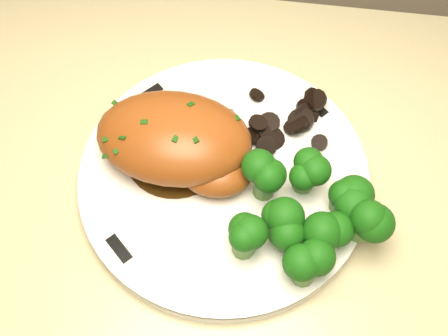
# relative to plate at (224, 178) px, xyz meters

# --- Properties ---
(plate) EXTENTS (0.32, 0.32, 0.02)m
(plate) POSITION_rel_plate_xyz_m (0.00, 0.00, 0.00)
(plate) COLOR white
(plate) RESTS_ON counter
(rim_accent_0) EXTENTS (0.03, 0.03, 0.00)m
(rim_accent_0) POSITION_rel_plate_xyz_m (0.08, 0.09, 0.01)
(rim_accent_0) COLOR black
(rim_accent_0) RESTS_ON plate
(rim_accent_1) EXTENTS (0.03, 0.03, 0.00)m
(rim_accent_1) POSITION_rel_plate_xyz_m (-0.09, 0.08, 0.01)
(rim_accent_1) COLOR black
(rim_accent_1) RESTS_ON plate
(rim_accent_2) EXTENTS (0.03, 0.03, 0.00)m
(rim_accent_2) POSITION_rel_plate_xyz_m (-0.08, -0.09, 0.01)
(rim_accent_2) COLOR black
(rim_accent_2) RESTS_ON plate
(rim_accent_3) EXTENTS (0.03, 0.03, 0.00)m
(rim_accent_3) POSITION_rel_plate_xyz_m (0.09, -0.08, 0.01)
(rim_accent_3) COLOR black
(rim_accent_3) RESTS_ON plate
(gravy_pool) EXTENTS (0.10, 0.10, 0.00)m
(gravy_pool) POSITION_rel_plate_xyz_m (-0.05, 0.02, 0.01)
(gravy_pool) COLOR #352109
(gravy_pool) RESTS_ON plate
(chicken_breast) EXTENTS (0.15, 0.10, 0.06)m
(chicken_breast) POSITION_rel_plate_xyz_m (-0.04, 0.01, 0.04)
(chicken_breast) COLOR #944819
(chicken_breast) RESTS_ON plate
(mushroom_pile) EXTENTS (0.10, 0.07, 0.03)m
(mushroom_pile) POSITION_rel_plate_xyz_m (0.04, 0.06, 0.01)
(mushroom_pile) COLOR black
(mushroom_pile) RESTS_ON plate
(broccoli_florets) EXTENTS (0.13, 0.12, 0.05)m
(broccoli_florets) POSITION_rel_plate_xyz_m (0.08, -0.05, 0.04)
(broccoli_florets) COLOR #4E7D34
(broccoli_florets) RESTS_ON plate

